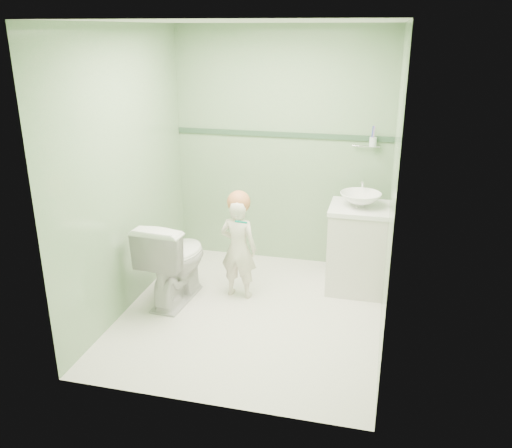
# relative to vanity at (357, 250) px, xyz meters

# --- Properties ---
(ground) EXTENTS (2.50, 2.50, 0.00)m
(ground) POSITION_rel_vanity_xyz_m (-0.84, -0.70, -0.40)
(ground) COLOR silver
(ground) RESTS_ON ground
(room_shell) EXTENTS (2.50, 2.54, 2.40)m
(room_shell) POSITION_rel_vanity_xyz_m (-0.84, -0.70, 0.80)
(room_shell) COLOR #81AF7C
(room_shell) RESTS_ON ground
(trim_stripe) EXTENTS (2.20, 0.02, 0.05)m
(trim_stripe) POSITION_rel_vanity_xyz_m (-0.84, 0.54, 0.95)
(trim_stripe) COLOR #33533B
(trim_stripe) RESTS_ON room_shell
(vanity) EXTENTS (0.52, 0.50, 0.80)m
(vanity) POSITION_rel_vanity_xyz_m (0.00, 0.00, 0.00)
(vanity) COLOR silver
(vanity) RESTS_ON ground
(counter) EXTENTS (0.54, 0.52, 0.04)m
(counter) POSITION_rel_vanity_xyz_m (0.00, 0.00, 0.41)
(counter) COLOR white
(counter) RESTS_ON vanity
(basin) EXTENTS (0.37, 0.37, 0.13)m
(basin) POSITION_rel_vanity_xyz_m (0.00, 0.00, 0.49)
(basin) COLOR white
(basin) RESTS_ON counter
(faucet) EXTENTS (0.03, 0.13, 0.18)m
(faucet) POSITION_rel_vanity_xyz_m (0.00, 0.19, 0.57)
(faucet) COLOR silver
(faucet) RESTS_ON counter
(cup_holder) EXTENTS (0.26, 0.07, 0.21)m
(cup_holder) POSITION_rel_vanity_xyz_m (0.05, 0.48, 0.93)
(cup_holder) COLOR silver
(cup_holder) RESTS_ON room_shell
(toilet) EXTENTS (0.50, 0.81, 0.79)m
(toilet) POSITION_rel_vanity_xyz_m (-1.58, -0.61, -0.00)
(toilet) COLOR white
(toilet) RESTS_ON ground
(toddler) EXTENTS (0.36, 0.26, 0.94)m
(toddler) POSITION_rel_vanity_xyz_m (-1.04, -0.40, 0.07)
(toddler) COLOR white
(toddler) RESTS_ON ground
(hair_cap) EXTENTS (0.21, 0.21, 0.21)m
(hair_cap) POSITION_rel_vanity_xyz_m (-1.04, -0.37, 0.51)
(hair_cap) COLOR #C27545
(hair_cap) RESTS_ON toddler
(teal_toothbrush) EXTENTS (0.11, 0.14, 0.08)m
(teal_toothbrush) POSITION_rel_vanity_xyz_m (-0.98, -0.53, 0.39)
(teal_toothbrush) COLOR #017B6A
(teal_toothbrush) RESTS_ON toddler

